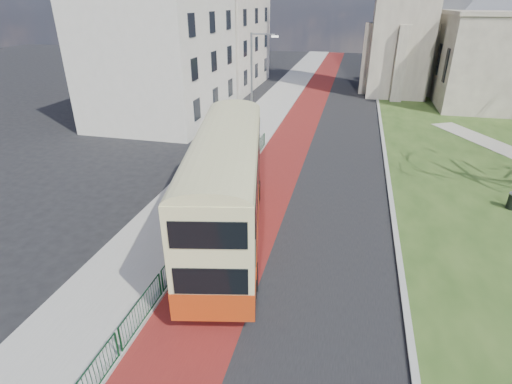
% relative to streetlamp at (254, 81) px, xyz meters
% --- Properties ---
extents(ground, '(160.00, 160.00, 0.00)m').
position_rel_streetlamp_xyz_m(ground, '(4.35, -18.00, -4.59)').
color(ground, black).
rests_on(ground, ground).
extents(road_carriageway, '(9.00, 120.00, 0.01)m').
position_rel_streetlamp_xyz_m(road_carriageway, '(5.85, 2.00, -4.59)').
color(road_carriageway, black).
rests_on(road_carriageway, ground).
extents(bus_lane, '(3.40, 120.00, 0.01)m').
position_rel_streetlamp_xyz_m(bus_lane, '(3.15, 2.00, -4.59)').
color(bus_lane, '#591414').
rests_on(bus_lane, ground).
extents(pavement_west, '(4.00, 120.00, 0.12)m').
position_rel_streetlamp_xyz_m(pavement_west, '(-0.65, 2.00, -4.53)').
color(pavement_west, gray).
rests_on(pavement_west, ground).
extents(kerb_west, '(0.25, 120.00, 0.13)m').
position_rel_streetlamp_xyz_m(kerb_west, '(1.35, 2.00, -4.53)').
color(kerb_west, '#999993').
rests_on(kerb_west, ground).
extents(kerb_east, '(0.25, 80.00, 0.13)m').
position_rel_streetlamp_xyz_m(kerb_east, '(10.45, 4.00, -4.53)').
color(kerb_east, '#999993').
rests_on(kerb_east, ground).
extents(pedestrian_railing, '(0.07, 24.00, 1.12)m').
position_rel_streetlamp_xyz_m(pedestrian_railing, '(1.40, -14.00, -4.04)').
color(pedestrian_railing, '#0D3C1D').
rests_on(pedestrian_railing, ground).
extents(street_block_near, '(10.30, 14.30, 13.00)m').
position_rel_streetlamp_xyz_m(street_block_near, '(-9.65, 4.00, 1.92)').
color(street_block_near, beige).
rests_on(street_block_near, ground).
extents(street_block_far, '(10.30, 16.30, 11.50)m').
position_rel_streetlamp_xyz_m(street_block_far, '(-9.65, 20.00, 1.17)').
color(street_block_far, '#C0B5A3').
rests_on(street_block_far, ground).
extents(streetlamp, '(2.13, 0.18, 8.00)m').
position_rel_streetlamp_xyz_m(streetlamp, '(0.00, 0.00, 0.00)').
color(streetlamp, gray).
rests_on(streetlamp, pavement_west).
extents(bus, '(5.38, 12.49, 5.09)m').
position_rel_streetlamp_xyz_m(bus, '(2.65, -15.55, -1.69)').
color(bus, '#A5320F').
rests_on(bus, ground).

